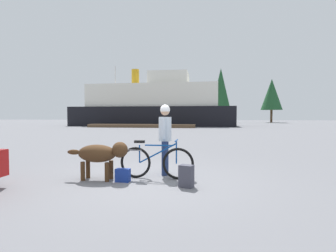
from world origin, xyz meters
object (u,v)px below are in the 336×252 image
bicycle (156,162)px  person_cyclist (165,132)px  sailboat_moored (116,122)px  ferry_boat (154,106)px  dog (101,154)px  backpack (186,176)px  handbag_pannier (123,175)px

bicycle → person_cyclist: bearing=73.8°
person_cyclist → sailboat_moored: (-13.45, 33.27, -0.56)m
person_cyclist → ferry_boat: 32.43m
bicycle → sailboat_moored: sailboat_moored is taller
dog → backpack: size_ratio=3.17×
dog → ferry_boat: 32.96m
ferry_boat → sailboat_moored: (-6.60, 1.63, -2.38)m
backpack → ferry_boat: ferry_boat is taller
dog → ferry_boat: (-5.47, 32.43, 2.29)m
person_cyclist → ferry_boat: bearing=102.2°
backpack → sailboat_moored: 37.15m
handbag_pannier → ferry_boat: (-6.02, 32.51, 2.74)m
person_cyclist → backpack: bearing=-60.2°
backpack → handbag_pannier: backpack is taller
dog → backpack: bearing=-9.0°
ferry_boat → handbag_pannier: bearing=-79.5°
dog → backpack: dog is taller
ferry_boat → person_cyclist: bearing=-77.8°
person_cyclist → sailboat_moored: size_ratio=0.19×
bicycle → ferry_boat: bearing=101.8°
person_cyclist → dog: bearing=-150.3°
backpack → handbag_pannier: 1.47m
dog → ferry_boat: size_ratio=0.06×
bicycle → handbag_pannier: (-0.68, -0.39, -0.25)m
bicycle → dog: bicycle is taller
dog → backpack: (2.00, -0.32, -0.37)m
person_cyclist → dog: person_cyclist is taller
backpack → dog: bearing=171.0°
bicycle → sailboat_moored: bearing=111.5°
sailboat_moored → backpack: bearing=-67.7°
backpack → sailboat_moored: size_ratio=0.05×
bicycle → person_cyclist: size_ratio=1.00×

